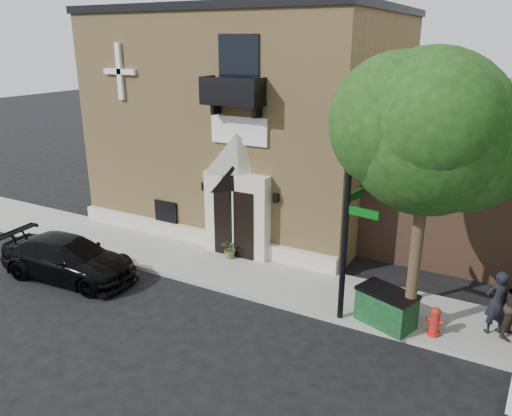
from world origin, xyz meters
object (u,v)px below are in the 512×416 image
Objects in this scene: fire_hydrant at (435,321)px; pedestrian_near at (497,302)px; dumpster at (386,307)px; street_sign at (347,212)px; black_sedan at (68,258)px.

fire_hydrant is 0.45× the size of pedestrian_near.
dumpster reaches higher than fire_hydrant.
street_sign reaches higher than fire_hydrant.
pedestrian_near is (2.78, 1.02, 0.40)m from dumpster.
street_sign is 3.91m from fire_hydrant.
dumpster is at bearing -83.84° from black_sedan.
dumpster is 0.98× the size of pedestrian_near.
street_sign is at bearing -18.41° from pedestrian_near.
dumpster is at bearing -16.01° from pedestrian_near.
black_sedan is 2.69× the size of pedestrian_near.
street_sign is 3.57× the size of dumpster.
black_sedan is 0.77× the size of street_sign.
black_sedan is 13.78m from pedestrian_near.
pedestrian_near reaches higher than fire_hydrant.
street_sign is at bearing -83.96° from black_sedan.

